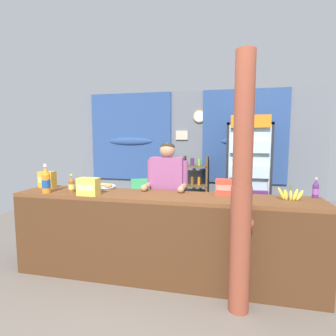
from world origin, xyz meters
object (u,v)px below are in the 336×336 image
(snack_box_crackers, at_px, (225,187))
(banana_bunch, at_px, (291,195))
(timber_post, at_px, (242,192))
(shopkeeper, at_px, (167,188))
(drink_fridge, at_px, (248,169))
(pastry_tray, at_px, (99,187))
(soda_bottle_grape_soda, at_px, (316,189))
(bottle_shelf_rack, at_px, (195,187))
(plastic_lawn_chair, at_px, (144,200))
(soda_bottle_iced_tea, at_px, (72,185))
(snack_box_choco_powder, at_px, (47,179))
(stall_counter, at_px, (159,230))
(snack_box_instant_noodle, at_px, (88,187))
(soda_bottle_orange_soda, at_px, (46,181))

(snack_box_crackers, height_order, banana_bunch, snack_box_crackers)
(timber_post, xyz_separation_m, banana_bunch, (0.50, 0.46, -0.10))
(timber_post, relative_size, shopkeeper, 1.52)
(drink_fridge, height_order, pastry_tray, drink_fridge)
(banana_bunch, bearing_deg, snack_box_crackers, 168.95)
(soda_bottle_grape_soda, xyz_separation_m, banana_bunch, (-0.28, -0.19, -0.03))
(banana_bunch, bearing_deg, timber_post, -137.35)
(bottle_shelf_rack, bearing_deg, plastic_lawn_chair, -147.58)
(plastic_lawn_chair, height_order, pastry_tray, pastry_tray)
(soda_bottle_iced_tea, xyz_separation_m, snack_box_choco_powder, (-0.48, 0.21, 0.01))
(snack_box_crackers, relative_size, banana_bunch, 0.82)
(stall_counter, bearing_deg, snack_box_instant_noodle, -174.60)
(soda_bottle_orange_soda, xyz_separation_m, soda_bottle_iced_tea, (0.27, 0.09, -0.05))
(snack_box_choco_powder, bearing_deg, plastic_lawn_chair, 63.02)
(snack_box_choco_powder, bearing_deg, snack_box_crackers, 0.81)
(timber_post, bearing_deg, soda_bottle_iced_tea, 169.68)
(bottle_shelf_rack, bearing_deg, banana_bunch, -60.63)
(drink_fridge, distance_m, shopkeeper, 1.85)
(snack_box_instant_noodle, height_order, pastry_tray, snack_box_instant_noodle)
(snack_box_crackers, bearing_deg, snack_box_choco_powder, -179.19)
(plastic_lawn_chair, relative_size, snack_box_crackers, 3.91)
(plastic_lawn_chair, distance_m, soda_bottle_iced_tea, 1.88)
(snack_box_crackers, bearing_deg, plastic_lawn_chair, 133.48)
(snack_box_choco_powder, bearing_deg, bottle_shelf_rack, 51.83)
(stall_counter, height_order, bottle_shelf_rack, bottle_shelf_rack)
(drink_fridge, bearing_deg, snack_box_instant_noodle, -130.77)
(shopkeeper, bearing_deg, soda_bottle_iced_tea, -153.94)
(plastic_lawn_chair, bearing_deg, soda_bottle_grape_soda, -31.59)
(timber_post, bearing_deg, plastic_lawn_chair, 127.02)
(snack_box_choco_powder, relative_size, snack_box_instant_noodle, 0.91)
(pastry_tray, relative_size, banana_bunch, 1.61)
(timber_post, bearing_deg, drink_fridge, 85.17)
(drink_fridge, height_order, snack_box_crackers, drink_fridge)
(soda_bottle_orange_soda, bearing_deg, drink_fridge, 41.42)
(timber_post, xyz_separation_m, soda_bottle_iced_tea, (-1.91, 0.35, -0.06))
(soda_bottle_grape_soda, bearing_deg, timber_post, -140.34)
(timber_post, relative_size, soda_bottle_grape_soda, 10.67)
(soda_bottle_orange_soda, relative_size, snack_box_choco_powder, 1.62)
(snack_box_crackers, bearing_deg, snack_box_instant_noodle, -166.49)
(shopkeeper, distance_m, soda_bottle_grape_soda, 1.68)
(snack_box_choco_powder, distance_m, snack_box_instant_noodle, 0.83)
(snack_box_instant_noodle, bearing_deg, stall_counter, 5.40)
(soda_bottle_orange_soda, xyz_separation_m, snack_box_instant_noodle, (0.55, -0.02, -0.05))
(pastry_tray, bearing_deg, drink_fridge, 41.62)
(drink_fridge, distance_m, bottle_shelf_rack, 1.07)
(timber_post, relative_size, banana_bunch, 8.67)
(bottle_shelf_rack, xyz_separation_m, plastic_lawn_chair, (-0.86, -0.55, -0.16))
(timber_post, distance_m, shopkeeper, 1.23)
(drink_fridge, relative_size, bottle_shelf_rack, 1.56)
(drink_fridge, bearing_deg, soda_bottle_grape_soda, -70.98)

